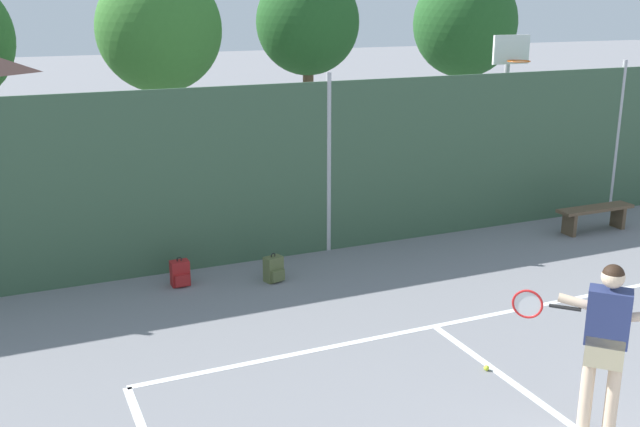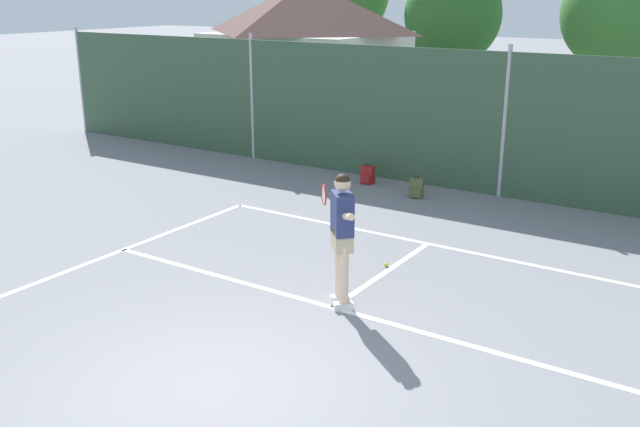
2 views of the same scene
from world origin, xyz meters
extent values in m
cube|color=white|center=(0.00, 5.50, 0.00)|extent=(8.20, 0.10, 0.01)
cube|color=white|center=(0.00, 3.96, 0.00)|extent=(0.10, 2.97, 0.01)
cube|color=#38563D|center=(0.00, 9.00, 1.48)|extent=(26.00, 0.05, 2.95)
cylinder|color=#B2B2B7|center=(0.00, 9.00, 1.55)|extent=(0.09, 0.09, 3.10)
cylinder|color=#B2B2B7|center=(6.50, 9.00, 1.55)|extent=(0.09, 0.09, 3.10)
cylinder|color=#9E9EA3|center=(4.91, 10.68, 1.52)|extent=(0.12, 0.12, 3.05)
cube|color=white|center=(4.91, 10.58, 3.25)|extent=(0.90, 0.06, 0.60)
torus|color=#D85919|center=(4.91, 10.31, 3.03)|extent=(0.48, 0.48, 0.02)
cylinder|color=brown|center=(-0.32, 20.69, 0.89)|extent=(0.36, 0.36, 1.78)
ellipsoid|color=#38752D|center=(-0.32, 20.69, 3.39)|extent=(3.79, 3.41, 3.79)
cylinder|color=brown|center=(4.55, 20.69, 1.04)|extent=(0.36, 0.36, 2.09)
ellipsoid|color=#235623|center=(4.55, 20.69, 3.54)|extent=(3.42, 3.08, 3.42)
cylinder|color=brown|center=(10.68, 20.69, 0.90)|extent=(0.36, 0.36, 1.81)
ellipsoid|color=#235623|center=(10.68, 20.69, 3.44)|extent=(3.83, 3.45, 3.83)
cylinder|color=beige|center=(0.15, 2.51, 0.51)|extent=(0.13, 0.13, 0.82)
cylinder|color=beige|center=(-0.02, 2.68, 0.51)|extent=(0.13, 0.13, 0.82)
cube|color=tan|center=(0.06, 2.59, 0.98)|extent=(0.42, 0.43, 0.32)
cube|color=navy|center=(0.06, 2.59, 1.32)|extent=(0.45, 0.45, 0.56)
sphere|color=beige|center=(0.06, 2.59, 1.73)|extent=(0.22, 0.22, 0.22)
sphere|color=black|center=(0.06, 2.59, 1.75)|extent=(0.21, 0.21, 0.21)
cylinder|color=beige|center=(-0.09, 2.72, 1.42)|extent=(0.45, 0.46, 0.17)
cylinder|color=black|center=(-0.25, 2.85, 1.37)|extent=(0.23, 0.24, 0.04)
torus|color=red|center=(-0.53, 3.06, 1.37)|extent=(0.23, 0.24, 0.30)
cylinder|color=silver|center=(-0.53, 3.06, 1.37)|extent=(0.18, 0.19, 0.26)
sphere|color=#CCE033|center=(-0.10, 4.19, 0.03)|extent=(0.07, 0.07, 0.07)
cube|color=maroon|center=(-2.79, 8.37, 0.20)|extent=(0.29, 0.19, 0.40)
cube|color=maroon|center=(-2.79, 8.25, 0.12)|extent=(0.23, 0.07, 0.18)
torus|color=black|center=(-2.79, 8.37, 0.42)|extent=(0.09, 0.02, 0.09)
cube|color=#566038|center=(-1.41, 7.97, 0.20)|extent=(0.32, 0.25, 0.40)
cube|color=#566038|center=(-1.37, 7.85, 0.12)|extent=(0.23, 0.12, 0.18)
torus|color=black|center=(-1.41, 7.97, 0.42)|extent=(0.09, 0.04, 0.09)
cube|color=brown|center=(5.08, 7.95, 0.45)|extent=(1.60, 0.36, 0.06)
cube|color=brown|center=(4.48, 7.95, 0.23)|extent=(0.08, 0.32, 0.45)
cube|color=brown|center=(5.68, 7.95, 0.23)|extent=(0.08, 0.32, 0.45)
camera|label=1|loc=(-5.12, -2.30, 4.26)|focal=41.59mm
camera|label=2|loc=(4.64, -4.94, 4.11)|focal=39.72mm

